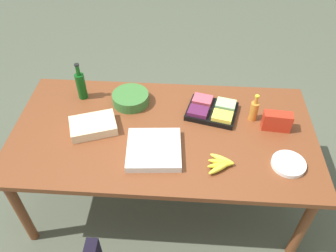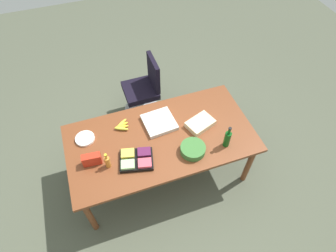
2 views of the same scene
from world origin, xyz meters
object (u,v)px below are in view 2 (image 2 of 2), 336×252
(office_chair, at_px, (144,93))
(dressing_bottle, at_px, (108,162))
(fruit_platter, at_px, (136,159))
(sheet_cake, at_px, (200,124))
(salad_bowl, at_px, (193,149))
(chip_bag_red, at_px, (92,159))
(paper_plate_stack, at_px, (85,139))
(pizza_box, at_px, (159,122))
(wine_bottle, at_px, (227,139))
(conference_table, at_px, (161,141))
(banana_bunch, at_px, (121,126))

(office_chair, relative_size, dressing_bottle, 4.37)
(fruit_platter, height_order, sheet_cake, fruit_platter)
(salad_bowl, bearing_deg, sheet_cake, 54.53)
(chip_bag_red, relative_size, paper_plate_stack, 0.91)
(fruit_platter, relative_size, paper_plate_stack, 1.89)
(dressing_bottle, bearing_deg, pizza_box, 28.37)
(pizza_box, distance_m, sheet_cake, 0.49)
(wine_bottle, relative_size, paper_plate_stack, 1.41)
(salad_bowl, xyz_separation_m, wine_bottle, (0.39, -0.04, 0.08))
(conference_table, height_order, paper_plate_stack, paper_plate_stack)
(chip_bag_red, relative_size, dressing_bottle, 0.90)
(conference_table, bearing_deg, paper_plate_stack, 162.41)
(office_chair, height_order, pizza_box, office_chair)
(office_chair, relative_size, pizza_box, 2.68)
(office_chair, distance_m, paper_plate_stack, 1.36)
(wine_bottle, bearing_deg, chip_bag_red, 169.94)
(chip_bag_red, height_order, sheet_cake, chip_bag_red)
(office_chair, bearing_deg, conference_table, -95.17)
(office_chair, bearing_deg, chip_bag_red, -126.30)
(fruit_platter, xyz_separation_m, paper_plate_stack, (-0.48, 0.48, -0.02))
(office_chair, xyz_separation_m, salad_bowl, (0.17, -1.45, 0.44))
(fruit_platter, distance_m, sheet_cake, 0.88)
(wine_bottle, bearing_deg, paper_plate_stack, 158.04)
(dressing_bottle, bearing_deg, conference_table, 14.73)
(office_chair, relative_size, wine_bottle, 3.12)
(fruit_platter, bearing_deg, dressing_bottle, 172.31)
(pizza_box, height_order, fruit_platter, fruit_platter)
(chip_bag_red, bearing_deg, salad_bowl, -11.42)
(conference_table, bearing_deg, chip_bag_red, -174.36)
(fruit_platter, bearing_deg, salad_bowl, -7.82)
(sheet_cake, distance_m, banana_bunch, 0.94)
(banana_bunch, bearing_deg, pizza_box, -11.90)
(conference_table, distance_m, salad_bowl, 0.42)
(conference_table, bearing_deg, fruit_platter, -148.93)
(paper_plate_stack, bearing_deg, dressing_bottle, -67.01)
(office_chair, relative_size, paper_plate_stack, 4.39)
(pizza_box, bearing_deg, dressing_bottle, -155.88)
(chip_bag_red, xyz_separation_m, pizza_box, (0.85, 0.28, -0.05))
(salad_bowl, distance_m, paper_plate_stack, 1.24)
(salad_bowl, distance_m, wine_bottle, 0.40)
(banana_bunch, bearing_deg, conference_table, -37.06)
(pizza_box, xyz_separation_m, sheet_cake, (0.45, -0.19, 0.01))
(conference_table, distance_m, sheet_cake, 0.51)
(pizza_box, relative_size, banana_bunch, 1.84)
(sheet_cake, relative_size, banana_bunch, 1.64)
(wine_bottle, distance_m, fruit_platter, 1.03)
(fruit_platter, relative_size, sheet_cake, 1.30)
(salad_bowl, height_order, chip_bag_red, chip_bag_red)
(conference_table, relative_size, fruit_platter, 5.22)
(office_chair, xyz_separation_m, dressing_bottle, (-0.75, -1.33, 0.48))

